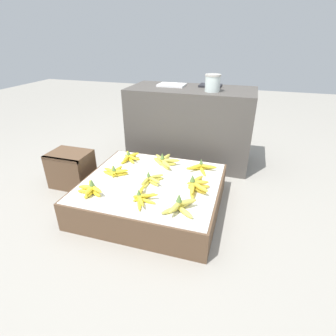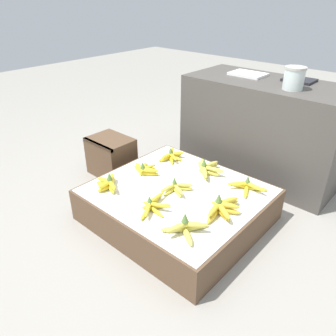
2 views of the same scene
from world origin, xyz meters
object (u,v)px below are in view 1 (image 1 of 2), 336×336
at_px(banana_bunch_middle_midright, 196,186).
at_px(banana_bunch_middle_midleft, 152,180).
at_px(foam_tray_white, 172,85).
at_px(wooden_crate, 71,169).
at_px(banana_bunch_back_left, 130,157).
at_px(glass_jar, 213,83).
at_px(banana_bunch_front_midright, 181,206).
at_px(banana_bunch_back_midleft, 165,161).
at_px(banana_bunch_front_midleft, 142,197).
at_px(banana_bunch_front_left, 91,189).
at_px(banana_bunch_middle_left, 115,171).
at_px(banana_bunch_back_midright, 202,167).

bearing_deg(banana_bunch_middle_midright, banana_bunch_middle_midleft, -179.26).
distance_m(banana_bunch_middle_midright, foam_tray_white, 1.18).
bearing_deg(wooden_crate, foam_tray_white, 53.28).
relative_size(banana_bunch_back_left, glass_jar, 1.42).
xyz_separation_m(banana_bunch_front_midright, banana_bunch_middle_midleft, (-0.28, 0.25, -0.01)).
relative_size(banana_bunch_front_midright, banana_bunch_back_midleft, 0.91).
bearing_deg(banana_bunch_front_midleft, banana_bunch_front_midright, -8.13).
distance_m(wooden_crate, banana_bunch_back_midleft, 0.80).
distance_m(banana_bunch_front_left, banana_bunch_back_midleft, 0.65).
relative_size(banana_bunch_back_midleft, foam_tray_white, 1.00).
xyz_separation_m(banana_bunch_middle_left, banana_bunch_back_left, (-0.00, 0.27, -0.00)).
bearing_deg(foam_tray_white, banana_bunch_front_midleft, -82.62).
bearing_deg(banana_bunch_front_left, glass_jar, 60.06).
distance_m(banana_bunch_back_left, banana_bunch_back_midright, 0.61).
bearing_deg(banana_bunch_middle_midright, banana_bunch_front_midright, -99.16).
height_order(wooden_crate, banana_bunch_middle_midleft, banana_bunch_middle_midleft).
bearing_deg(banana_bunch_back_left, banana_bunch_front_midleft, -58.29).
xyz_separation_m(wooden_crate, banana_bunch_front_midright, (1.05, -0.38, 0.10)).
xyz_separation_m(wooden_crate, banana_bunch_middle_midleft, (0.77, -0.13, 0.09)).
distance_m(banana_bunch_front_left, banana_bunch_back_midright, 0.84).
height_order(banana_bunch_middle_midright, foam_tray_white, foam_tray_white).
height_order(banana_bunch_back_left, banana_bunch_back_midright, same).
height_order(banana_bunch_middle_midright, banana_bunch_back_left, banana_bunch_middle_midright).
relative_size(banana_bunch_front_left, banana_bunch_middle_midleft, 1.02).
relative_size(wooden_crate, banana_bunch_middle_midleft, 1.71).
height_order(banana_bunch_front_midright, banana_bunch_back_left, banana_bunch_front_midright).
bearing_deg(banana_bunch_middle_midleft, banana_bunch_front_left, -144.66).
xyz_separation_m(banana_bunch_front_left, banana_bunch_front_midright, (0.62, -0.01, 0.00)).
distance_m(wooden_crate, banana_bunch_front_left, 0.58).
bearing_deg(foam_tray_white, banana_bunch_back_midright, -56.62).
xyz_separation_m(wooden_crate, banana_bunch_back_midright, (1.07, 0.18, 0.09)).
xyz_separation_m(wooden_crate, banana_bunch_front_midleft, (0.79, -0.34, 0.09)).
xyz_separation_m(banana_bunch_middle_midright, banana_bunch_back_midleft, (-0.32, 0.31, -0.00)).
bearing_deg(banana_bunch_front_left, banana_bunch_back_midright, 40.24).
distance_m(banana_bunch_front_left, glass_jar, 1.34).
distance_m(wooden_crate, banana_bunch_middle_midleft, 0.79).
distance_m(wooden_crate, banana_bunch_middle_left, 0.48).
distance_m(wooden_crate, banana_bunch_front_midleft, 0.86).
bearing_deg(banana_bunch_back_midright, banana_bunch_back_midleft, 178.36).
relative_size(banana_bunch_front_midright, banana_bunch_middle_left, 1.08).
xyz_separation_m(banana_bunch_front_midright, banana_bunch_middle_midright, (0.04, 0.26, 0.00)).
height_order(wooden_crate, banana_bunch_front_left, banana_bunch_front_left).
distance_m(wooden_crate, banana_bunch_back_left, 0.50).
bearing_deg(banana_bunch_middle_left, glass_jar, 53.59).
relative_size(banana_bunch_front_left, banana_bunch_back_midleft, 0.78).
bearing_deg(banana_bunch_middle_left, banana_bunch_front_midright, -26.42).
height_order(wooden_crate, glass_jar, glass_jar).
distance_m(banana_bunch_front_midleft, banana_bunch_back_left, 0.62).
relative_size(banana_bunch_front_left, banana_bunch_middle_left, 0.93).
bearing_deg(glass_jar, wooden_crate, -146.41).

